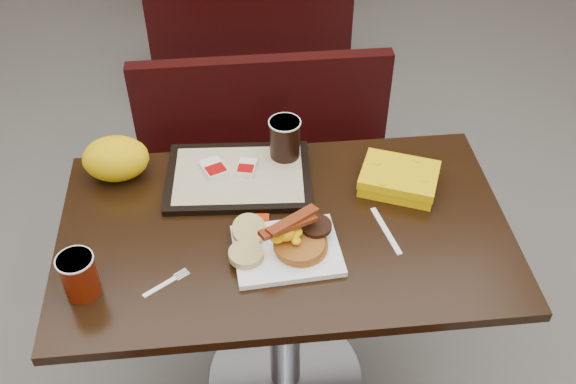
{
  "coord_description": "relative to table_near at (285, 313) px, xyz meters",
  "views": [
    {
      "loc": [
        -0.12,
        -1.23,
        2.01
      ],
      "look_at": [
        0.02,
        0.06,
        0.82
      ],
      "focal_mm": 41.18,
      "sensor_mm": 36.0,
      "label": 1
    }
  ],
  "objects": [
    {
      "name": "coffee_cup_near",
      "position": [
        -0.5,
        -0.17,
        0.43
      ],
      "size": [
        0.09,
        0.09,
        0.12
      ],
      "primitive_type": "cylinder",
      "rotation": [
        0.0,
        0.0,
        0.05
      ],
      "color": "maroon",
      "rests_on": "table_near"
    },
    {
      "name": "hashbrown_sleeve_right",
      "position": [
        -0.09,
        0.22,
        0.4
      ],
      "size": [
        0.07,
        0.08,
        0.02
      ],
      "primitive_type": "cube",
      "rotation": [
        0.0,
        0.0,
        -0.25
      ],
      "color": "silver",
      "rests_on": "tray"
    },
    {
      "name": "clamshell",
      "position": [
        0.34,
        0.13,
        0.4
      ],
      "size": [
        0.26,
        0.23,
        0.06
      ],
      "primitive_type": "cube",
      "rotation": [
        0.0,
        0.0,
        -0.4
      ],
      "color": "#E4B303",
      "rests_on": "table_near"
    },
    {
      "name": "bacon_strips",
      "position": [
        0.0,
        -0.09,
        0.47
      ],
      "size": [
        0.18,
        0.14,
        0.01
      ],
      "primitive_type": null,
      "rotation": [
        0.0,
        0.0,
        0.5
      ],
      "color": "#481005",
      "rests_on": "scrambled_eggs"
    },
    {
      "name": "condiment_ketchup",
      "position": [
        -0.09,
        0.1,
        0.38
      ],
      "size": [
        0.05,
        0.05,
        0.01
      ],
      "primitive_type": "cube",
      "rotation": [
        0.0,
        0.0,
        -0.43
      ],
      "color": "#8C0504",
      "rests_on": "table_near"
    },
    {
      "name": "platter",
      "position": [
        -0.0,
        -0.09,
        0.38
      ],
      "size": [
        0.28,
        0.23,
        0.02
      ],
      "primitive_type": "cube",
      "rotation": [
        0.0,
        0.0,
        0.07
      ],
      "color": "white",
      "rests_on": "table_near"
    },
    {
      "name": "coffee_cup_far",
      "position": [
        0.03,
        0.28,
        0.45
      ],
      "size": [
        0.11,
        0.11,
        0.12
      ],
      "primitive_type": "cylinder",
      "rotation": [
        0.0,
        0.0,
        -0.27
      ],
      "color": "black",
      "rests_on": "tray"
    },
    {
      "name": "sausage_patty",
      "position": [
        0.08,
        -0.05,
        0.43
      ],
      "size": [
        0.09,
        0.09,
        0.01
      ],
      "primitive_type": "cylinder",
      "rotation": [
        0.0,
        0.0,
        0.05
      ],
      "color": "black",
      "rests_on": "pancake_stack"
    },
    {
      "name": "knife",
      "position": [
        0.27,
        -0.04,
        0.38
      ],
      "size": [
        0.05,
        0.18,
        0.0
      ],
      "primitive_type": "cube",
      "rotation": [
        0.0,
        0.0,
        -1.37
      ],
      "color": "white",
      "rests_on": "table_near"
    },
    {
      "name": "table_near",
      "position": [
        0.0,
        0.0,
        0.0
      ],
      "size": [
        1.2,
        0.7,
        0.75
      ],
      "primitive_type": null,
      "color": "black",
      "rests_on": "floor"
    },
    {
      "name": "bench_far_s",
      "position": [
        0.0,
        1.9,
        -0.02
      ],
      "size": [
        1.0,
        0.46,
        0.72
      ],
      "primitive_type": null,
      "color": "black",
      "rests_on": "floor"
    },
    {
      "name": "tray",
      "position": [
        -0.11,
        0.2,
        0.38
      ],
      "size": [
        0.43,
        0.32,
        0.02
      ],
      "primitive_type": "cube",
      "rotation": [
        0.0,
        0.0,
        -0.06
      ],
      "color": "black",
      "rests_on": "table_near"
    },
    {
      "name": "hashbrown_sleeve_left",
      "position": [
        -0.18,
        0.22,
        0.41
      ],
      "size": [
        0.09,
        0.1,
        0.02
      ],
      "primitive_type": "cube",
      "rotation": [
        0.0,
        0.0,
        0.4
      ],
      "color": "silver",
      "rests_on": "tray"
    },
    {
      "name": "pancake_stack",
      "position": [
        0.03,
        -0.09,
        0.41
      ],
      "size": [
        0.14,
        0.14,
        0.03
      ],
      "primitive_type": "cylinder",
      "rotation": [
        0.0,
        0.0,
        -0.05
      ],
      "color": "brown",
      "rests_on": "platter"
    },
    {
      "name": "bench_near_n",
      "position": [
        0.0,
        0.7,
        -0.02
      ],
      "size": [
        1.0,
        0.46,
        0.72
      ],
      "primitive_type": null,
      "color": "black",
      "rests_on": "floor"
    },
    {
      "name": "paper_bag",
      "position": [
        -0.46,
        0.25,
        0.44
      ],
      "size": [
        0.23,
        0.2,
        0.13
      ],
      "primitive_type": "ellipsoid",
      "rotation": [
        0.0,
        0.0,
        0.39
      ],
      "color": "yellow",
      "rests_on": "table_near"
    },
    {
      "name": "fork",
      "position": [
        -0.32,
        -0.18,
        0.38
      ],
      "size": [
        0.12,
        0.09,
        0.0
      ],
      "primitive_type": null,
      "rotation": [
        0.0,
        0.0,
        0.59
      ],
      "color": "white",
      "rests_on": "table_near"
    },
    {
      "name": "muffin_bottom",
      "position": [
        -0.11,
        -0.11,
        0.4
      ],
      "size": [
        0.1,
        0.1,
        0.02
      ],
      "primitive_type": "cylinder",
      "rotation": [
        0.0,
        0.0,
        -0.19
      ],
      "color": "tan",
      "rests_on": "platter"
    },
    {
      "name": "condiment_syrup",
      "position": [
        -0.06,
        0.03,
        0.38
      ],
      "size": [
        0.04,
        0.03,
        0.01
      ],
      "primitive_type": "cube",
      "rotation": [
        0.0,
        0.0,
        -0.11
      ],
      "color": "#B72407",
      "rests_on": "table_near"
    },
    {
      "name": "floor",
      "position": [
        0.0,
        0.0,
        -0.38
      ],
      "size": [
        6.0,
        7.0,
        0.01
      ],
      "primitive_type": "cube",
      "color": "slate",
      "rests_on": "ground"
    },
    {
      "name": "scrambled_eggs",
      "position": [
        -0.01,
        -0.09,
        0.44
      ],
      "size": [
        0.1,
        0.09,
        0.05
      ],
      "primitive_type": "ellipsoid",
      "rotation": [
        0.0,
        0.0,
        -0.14
      ],
      "color": "#EA9904",
      "rests_on": "pancake_stack"
    },
    {
      "name": "muffin_top",
      "position": [
        -0.1,
        -0.04,
        0.41
      ],
      "size": [
        0.11,
        0.11,
        0.05
      ],
      "primitive_type": "cylinder",
      "rotation": [
        0.38,
        0.0,
        0.22
      ],
      "color": "tan",
      "rests_on": "platter"
    }
  ]
}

